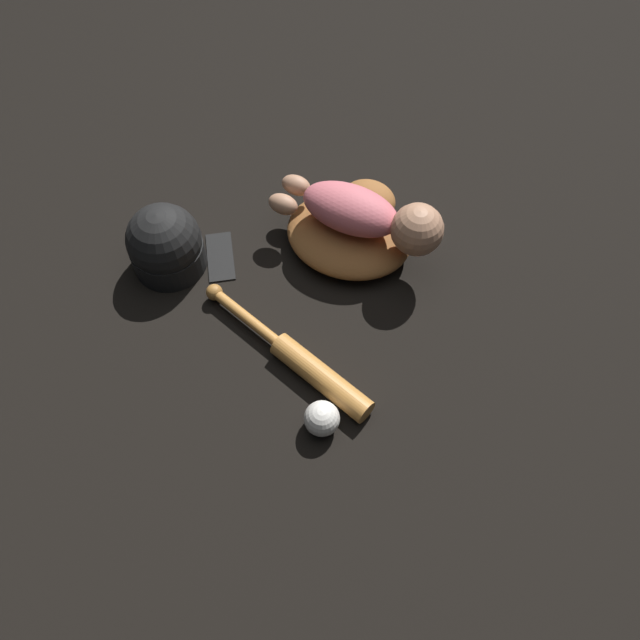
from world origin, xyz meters
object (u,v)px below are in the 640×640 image
Objects in this scene: baby_figure at (369,215)px; baseball at (322,418)px; baseball_bat at (303,363)px; baseball_glove at (352,229)px; baseball_cap at (166,245)px.

baby_figure is 5.66× the size of baseball.
baseball is at bearing -59.94° from baby_figure.
baseball_glove is at bearing 115.79° from baseball_bat.
baseball_cap is at bearing -178.44° from baseball_bat.
baby_figure reaches higher than baseball_bat.
baby_figure reaches higher than baseball_cap.
baseball is (0.11, -0.07, 0.01)m from baseball_bat.
baby_figure is 0.45m from baseball_cap.
baseball_glove reaches higher than baseball.
baseball_glove is 5.06× the size of baseball.
baseball_bat is 1.89× the size of baseball_cap.
baseball_bat is 0.13m from baseball.
baseball_bat is (0.11, -0.32, -0.10)m from baby_figure.
baseball is (0.22, -0.39, -0.09)m from baby_figure.
baby_figure reaches higher than baseball_glove.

